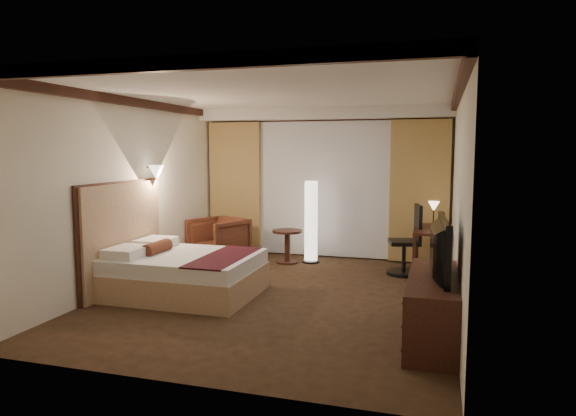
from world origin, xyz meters
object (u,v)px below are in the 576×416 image
(bed, at_px, (186,274))
(side_table, at_px, (287,246))
(television, at_px, (432,244))
(floor_lamp, at_px, (311,222))
(desk, at_px, (432,252))
(dresser, at_px, (433,308))
(armchair, at_px, (218,238))
(office_chair, at_px, (404,240))

(bed, xyz_separation_m, side_table, (0.76, 2.29, 0.01))
(television, bearing_deg, floor_lamp, 29.35)
(bed, relative_size, desk, 1.69)
(side_table, xyz_separation_m, dresser, (2.48, -3.04, 0.04))
(side_table, height_order, desk, desk)
(armchair, distance_m, television, 4.64)
(dresser, height_order, television, television)
(bed, height_order, desk, desk)
(bed, bearing_deg, dresser, -13.15)
(floor_lamp, distance_m, dresser, 3.84)
(dresser, bearing_deg, television, 180.00)
(floor_lamp, height_order, office_chair, floor_lamp)
(bed, distance_m, floor_lamp, 2.73)
(dresser, bearing_deg, desk, 91.02)
(armchair, distance_m, side_table, 1.23)
(floor_lamp, height_order, dresser, floor_lamp)
(armchair, bearing_deg, dresser, -11.39)
(armchair, bearing_deg, desk, 25.94)
(desk, distance_m, television, 2.88)
(desk, bearing_deg, side_table, 174.47)
(bed, xyz_separation_m, floor_lamp, (1.14, 2.44, 0.44))
(side_table, bearing_deg, desk, -5.53)
(floor_lamp, xyz_separation_m, dresser, (2.10, -3.20, -0.39))
(armchair, xyz_separation_m, desk, (3.63, -0.00, -0.05))
(side_table, relative_size, dresser, 0.34)
(armchair, xyz_separation_m, floor_lamp, (1.58, 0.39, 0.29))
(bed, xyz_separation_m, office_chair, (2.76, 2.00, 0.28))
(bed, height_order, television, television)
(office_chair, bearing_deg, dresser, -93.46)
(armchair, relative_size, television, 0.73)
(bed, distance_m, side_table, 2.41)
(floor_lamp, relative_size, television, 1.23)
(armchair, bearing_deg, office_chair, 25.04)
(floor_lamp, bearing_deg, television, -57.15)
(television, bearing_deg, office_chair, 5.69)
(dresser, bearing_deg, office_chair, 99.79)
(desk, distance_m, dresser, 2.81)
(office_chair, bearing_deg, bed, -157.33)
(armchair, xyz_separation_m, office_chair, (3.20, -0.05, 0.13))
(floor_lamp, height_order, desk, floor_lamp)
(floor_lamp, xyz_separation_m, television, (2.07, -3.20, 0.28))
(bed, relative_size, armchair, 2.23)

